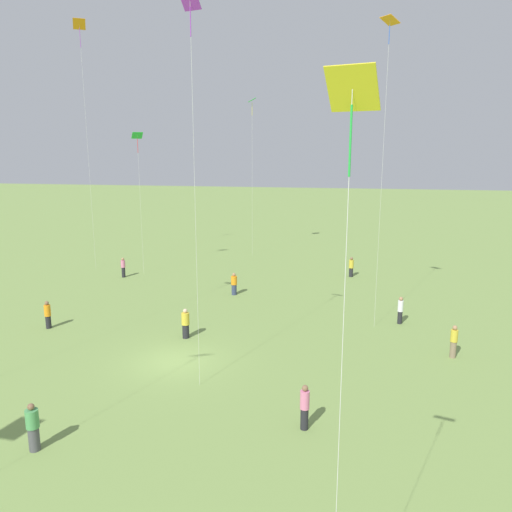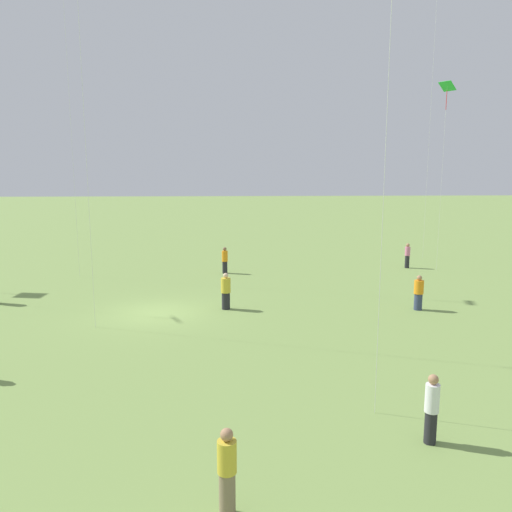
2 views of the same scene
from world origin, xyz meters
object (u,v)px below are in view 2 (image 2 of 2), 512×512
(person_0, at_px, (225,260))
(person_9, at_px, (227,472))
(person_6, at_px, (407,256))
(person_4, at_px, (432,409))
(kite_2, at_px, (447,95))
(person_5, at_px, (419,293))
(person_8, at_px, (226,292))

(person_0, bearing_deg, person_9, -12.91)
(person_9, bearing_deg, person_6, 28.29)
(person_0, distance_m, person_9, 22.86)
(person_4, xyz_separation_m, person_9, (4.77, 2.23, 0.00))
(person_4, xyz_separation_m, kite_2, (-8.93, -20.58, 10.19))
(person_4, bearing_deg, person_5, 61.55)
(person_4, height_order, person_5, person_4)
(person_0, height_order, person_5, person_0)
(person_8, xyz_separation_m, kite_2, (-13.72, -8.50, 10.21))
(person_4, distance_m, person_6, 22.91)
(person_5, bearing_deg, kite_2, -140.52)
(person_0, relative_size, person_9, 0.97)
(person_0, xyz_separation_m, person_6, (-12.23, -1.06, 0.00))
(person_4, bearing_deg, person_9, -163.43)
(person_0, relative_size, person_4, 0.99)
(person_8, bearing_deg, person_5, -108.38)
(person_6, bearing_deg, person_8, 85.02)
(person_9, bearing_deg, person_8, 55.28)
(person_4, height_order, kite_2, kite_2)
(person_0, bearing_deg, person_4, 0.12)
(person_4, xyz_separation_m, person_6, (-7.38, -21.69, -0.02))
(person_6, distance_m, person_9, 26.83)
(person_0, bearing_deg, kite_2, 76.67)
(person_9, bearing_deg, person_5, 22.06)
(person_8, bearing_deg, person_9, 165.93)
(kite_2, bearing_deg, person_6, 64.86)
(person_4, relative_size, kite_2, 0.14)
(person_9, height_order, kite_2, kite_2)
(person_5, distance_m, person_8, 8.95)
(person_0, height_order, kite_2, kite_2)
(kite_2, bearing_deg, person_5, 162.86)
(person_9, xyz_separation_m, kite_2, (-13.70, -22.81, 10.19))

